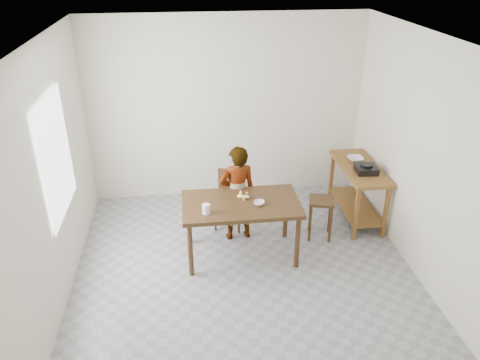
{
  "coord_description": "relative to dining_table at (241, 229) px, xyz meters",
  "views": [
    {
      "loc": [
        -0.61,
        -4.5,
        3.5
      ],
      "look_at": [
        0.0,
        0.4,
        1.0
      ],
      "focal_mm": 35.0,
      "sensor_mm": 36.0,
      "label": 1
    }
  ],
  "objects": [
    {
      "name": "floor",
      "position": [
        0.0,
        -0.3,
        -0.4
      ],
      "size": [
        4.0,
        4.0,
        0.04
      ],
      "primitive_type": "cube",
      "color": "gray",
      "rests_on": "ground"
    },
    {
      "name": "ceiling",
      "position": [
        0.0,
        -0.3,
        2.35
      ],
      "size": [
        4.0,
        4.0,
        0.04
      ],
      "primitive_type": "cube",
      "color": "white",
      "rests_on": "wall_back"
    },
    {
      "name": "wall_back",
      "position": [
        0.0,
        1.72,
        0.98
      ],
      "size": [
        4.0,
        0.04,
        2.7
      ],
      "primitive_type": "cube",
      "color": "beige",
      "rests_on": "ground"
    },
    {
      "name": "wall_front",
      "position": [
        0.0,
        -2.32,
        0.98
      ],
      "size": [
        4.0,
        0.04,
        2.7
      ],
      "primitive_type": "cube",
      "color": "beige",
      "rests_on": "ground"
    },
    {
      "name": "wall_left",
      "position": [
        -2.02,
        -0.3,
        0.98
      ],
      "size": [
        0.04,
        4.0,
        2.7
      ],
      "primitive_type": "cube",
      "color": "beige",
      "rests_on": "ground"
    },
    {
      "name": "wall_right",
      "position": [
        2.02,
        -0.3,
        0.98
      ],
      "size": [
        0.04,
        4.0,
        2.7
      ],
      "primitive_type": "cube",
      "color": "beige",
      "rests_on": "ground"
    },
    {
      "name": "window_pane",
      "position": [
        -1.97,
        -0.1,
        1.12
      ],
      "size": [
        0.02,
        1.1,
        1.3
      ],
      "primitive_type": "cube",
      "color": "white",
      "rests_on": "wall_left"
    },
    {
      "name": "dining_table",
      "position": [
        0.0,
        0.0,
        0.0
      ],
      "size": [
        1.4,
        0.8,
        0.75
      ],
      "primitive_type": null,
      "color": "#3B2512",
      "rests_on": "floor"
    },
    {
      "name": "prep_counter",
      "position": [
        1.72,
        0.7,
        0.03
      ],
      "size": [
        0.5,
        1.2,
        0.8
      ],
      "primitive_type": null,
      "color": "brown",
      "rests_on": "floor"
    },
    {
      "name": "child",
      "position": [
        0.0,
        0.41,
        0.28
      ],
      "size": [
        0.52,
        0.38,
        1.3
      ],
      "primitive_type": "imported",
      "rotation": [
        0.0,
        0.0,
        3.29
      ],
      "color": "white",
      "rests_on": "floor"
    },
    {
      "name": "dining_chair",
      "position": [
        -0.07,
        0.7,
        0.01
      ],
      "size": [
        0.47,
        0.47,
        0.78
      ],
      "primitive_type": null,
      "rotation": [
        0.0,
        0.0,
        -0.31
      ],
      "color": "#3B2512",
      "rests_on": "floor"
    },
    {
      "name": "stool",
      "position": [
        1.09,
        0.29,
        -0.1
      ],
      "size": [
        0.39,
        0.39,
        0.56
      ],
      "primitive_type": null,
      "rotation": [
        0.0,
        0.0,
        -0.26
      ],
      "color": "#3B2512",
      "rests_on": "floor"
    },
    {
      "name": "glass_tumbler",
      "position": [
        -0.42,
        -0.19,
        0.43
      ],
      "size": [
        0.11,
        0.11,
        0.11
      ],
      "primitive_type": "cylinder",
      "rotation": [
        0.0,
        0.0,
        0.3
      ],
      "color": "white",
      "rests_on": "dining_table"
    },
    {
      "name": "small_bowl",
      "position": [
        0.21,
        -0.07,
        0.4
      ],
      "size": [
        0.16,
        0.16,
        0.04
      ],
      "primitive_type": "imported",
      "rotation": [
        0.0,
        0.0,
        0.21
      ],
      "color": "silver",
      "rests_on": "dining_table"
    },
    {
      "name": "banana",
      "position": [
        0.04,
        0.1,
        0.4
      ],
      "size": [
        0.2,
        0.17,
        0.06
      ],
      "primitive_type": null,
      "rotation": [
        0.0,
        0.0,
        -0.42
      ],
      "color": "#E6C247",
      "rests_on": "dining_table"
    },
    {
      "name": "serving_bowl",
      "position": [
        1.71,
        0.88,
        0.45
      ],
      "size": [
        0.22,
        0.22,
        0.05
      ],
      "primitive_type": "imported",
      "rotation": [
        0.0,
        0.0,
        -0.0
      ],
      "color": "silver",
      "rests_on": "prep_counter"
    },
    {
      "name": "gas_burner",
      "position": [
        1.73,
        0.52,
        0.47
      ],
      "size": [
        0.29,
        0.29,
        0.09
      ],
      "primitive_type": "cube",
      "rotation": [
        0.0,
        0.0,
        -0.08
      ],
      "color": "black",
      "rests_on": "prep_counter"
    }
  ]
}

